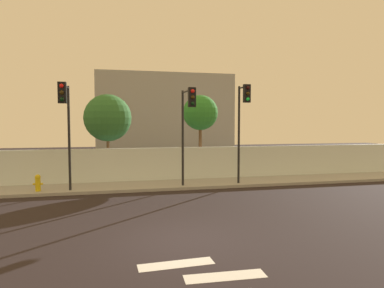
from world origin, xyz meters
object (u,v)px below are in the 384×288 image
object	(u,v)px
traffic_light_left	(66,114)
fire_hydrant	(38,182)
traffic_light_right	(243,113)
roadside_tree_midleft	(200,113)
traffic_light_center	(187,116)
roadside_tree_leftmost	(108,118)

from	to	relation	value
traffic_light_left	fire_hydrant	xyz separation A→B (m)	(-1.41, 0.86, -3.17)
traffic_light_right	fire_hydrant	xyz separation A→B (m)	(-9.93, 0.51, -3.26)
traffic_light_right	fire_hydrant	world-z (taller)	traffic_light_right
traffic_light_left	roadside_tree_midleft	bearing A→B (deg)	29.16
roadside_tree_midleft	traffic_light_center	bearing A→B (deg)	-112.45
traffic_light_left	traffic_light_center	distance (m)	5.54
traffic_light_right	traffic_light_left	bearing A→B (deg)	-177.61
traffic_light_left	roadside_tree_leftmost	world-z (taller)	traffic_light_left
traffic_light_left	traffic_light_right	xyz separation A→B (m)	(8.52, 0.36, 0.09)
traffic_light_center	roadside_tree_midleft	xyz separation A→B (m)	(1.66, 4.03, 0.26)
fire_hydrant	roadside_tree_midleft	size ratio (longest dim) A/B	0.16
traffic_light_center	traffic_light_right	bearing A→B (deg)	6.99
traffic_light_right	roadside_tree_leftmost	distance (m)	7.72
roadside_tree_leftmost	traffic_light_center	bearing A→B (deg)	-46.62
traffic_light_center	roadside_tree_midleft	world-z (taller)	roadside_tree_midleft
traffic_light_center	roadside_tree_leftmost	size ratio (longest dim) A/B	0.97
traffic_light_right	roadside_tree_leftmost	bearing A→B (deg)	151.65
fire_hydrant	roadside_tree_midleft	xyz separation A→B (m)	(8.61, 3.15, 3.36)
roadside_tree_midleft	traffic_light_right	bearing A→B (deg)	-70.24
traffic_light_center	roadside_tree_leftmost	bearing A→B (deg)	133.38
traffic_light_left	fire_hydrant	world-z (taller)	traffic_light_left
traffic_light_left	roadside_tree_midleft	xyz separation A→B (m)	(7.20, 4.02, 0.19)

